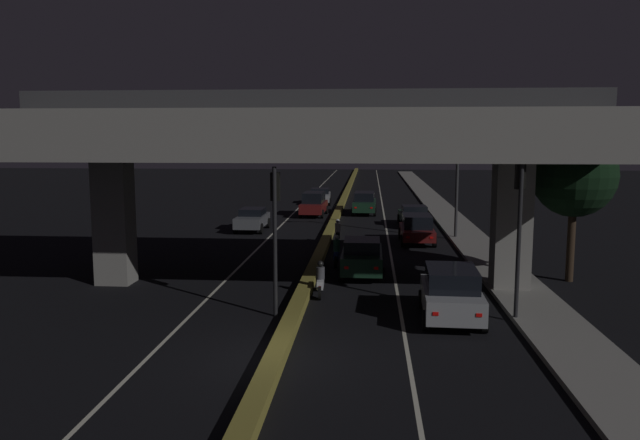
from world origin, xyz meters
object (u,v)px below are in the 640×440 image
(traffic_light_right_of_median, at_px, (519,209))
(car_dark_red_second_oncoming, at_px, (314,204))
(street_lamp, at_px, (451,169))
(pedestrian_on_sidewalk, at_px, (504,245))
(car_silver_lead, at_px, (451,293))
(car_grey_lead_oncoming, at_px, (252,219))
(motorcycle_white_filtering_near, at_px, (320,281))
(motorcycle_black_filtering_far, at_px, (338,233))
(car_dark_green_second, at_px, (362,257))
(car_dark_green_fourth, at_px, (414,216))
(car_dark_red_third, at_px, (417,228))
(car_silver_third_oncoming, at_px, (320,196))
(car_dark_green_fifth, at_px, (364,203))
(motorcycle_blue_filtering_mid, at_px, (337,252))
(traffic_light_left_of_median, at_px, (275,215))

(traffic_light_right_of_median, relative_size, car_dark_red_second_oncoming, 1.27)
(street_lamp, height_order, pedestrian_on_sidewalk, street_lamp)
(traffic_light_right_of_median, bearing_deg, car_silver_lead, -179.41)
(car_grey_lead_oncoming, distance_m, motorcycle_white_filtering_near, 17.24)
(car_silver_lead, xyz_separation_m, motorcycle_black_filtering_far, (-4.56, 14.60, -0.31))
(car_dark_green_second, bearing_deg, car_dark_green_fourth, -11.96)
(traffic_light_right_of_median, height_order, car_silver_lead, traffic_light_right_of_median)
(car_dark_red_third, height_order, car_dark_red_second_oncoming, car_dark_red_second_oncoming)
(street_lamp, height_order, car_dark_green_second, street_lamp)
(car_dark_green_fourth, bearing_deg, car_silver_third_oncoming, 26.54)
(car_dark_red_second_oncoming, relative_size, motorcycle_black_filtering_far, 2.29)
(car_silver_lead, bearing_deg, car_dark_red_second_oncoming, 16.51)
(traffic_light_right_of_median, distance_m, motorcycle_white_filtering_near, 7.95)
(traffic_light_right_of_median, distance_m, car_silver_third_oncoming, 37.02)
(street_lamp, distance_m, motorcycle_white_filtering_near, 15.77)
(car_dark_green_second, distance_m, car_dark_red_second_oncoming, 20.97)
(motorcycle_white_filtering_near, bearing_deg, pedestrian_on_sidewalk, -56.67)
(car_grey_lead_oncoming, relative_size, motorcycle_black_filtering_far, 2.10)
(car_grey_lead_oncoming, bearing_deg, motorcycle_black_filtering_far, 52.62)
(car_dark_green_fifth, xyz_separation_m, car_grey_lead_oncoming, (-7.18, -9.45, -0.13))
(car_silver_third_oncoming, distance_m, motorcycle_black_filtering_far, 21.29)
(street_lamp, bearing_deg, motorcycle_white_filtering_near, -115.61)
(street_lamp, xyz_separation_m, motorcycle_blue_filtering_mid, (-6.32, -8.06, -3.60))
(car_silver_third_oncoming, bearing_deg, car_dark_red_third, 17.08)
(street_lamp, height_order, motorcycle_white_filtering_near, street_lamp)
(car_dark_green_fifth, height_order, pedestrian_on_sidewalk, pedestrian_on_sidewalk)
(car_dark_green_fourth, distance_m, motorcycle_black_filtering_far, 9.00)
(car_dark_red_second_oncoming, distance_m, motorcycle_white_filtering_near, 24.35)
(traffic_light_right_of_median, distance_m, car_dark_red_third, 15.59)
(car_silver_lead, distance_m, car_grey_lead_oncoming, 21.73)
(street_lamp, bearing_deg, motorcycle_blue_filtering_mid, -128.07)
(car_grey_lead_oncoming, relative_size, motorcycle_white_filtering_near, 2.11)
(car_silver_lead, height_order, car_dark_green_fourth, car_silver_lead)
(car_silver_lead, bearing_deg, car_dark_green_fifth, 8.23)
(traffic_light_left_of_median, xyz_separation_m, traffic_light_right_of_median, (8.02, -0.00, 0.29))
(car_dark_red_third, relative_size, car_silver_third_oncoming, 1.01)
(car_silver_lead, distance_m, car_dark_green_fifth, 28.73)
(car_silver_lead, relative_size, motorcycle_black_filtering_far, 2.11)
(traffic_light_right_of_median, distance_m, car_silver_lead, 3.54)
(car_dark_green_second, xyz_separation_m, pedestrian_on_sidewalk, (6.56, 2.14, 0.22))
(traffic_light_right_of_median, height_order, car_silver_third_oncoming, traffic_light_right_of_median)
(pedestrian_on_sidewalk, bearing_deg, motorcycle_white_filtering_near, -144.51)
(traffic_light_left_of_median, height_order, street_lamp, street_lamp)
(car_silver_third_oncoming, bearing_deg, car_dark_green_fourth, 26.84)
(car_dark_green_fifth, height_order, motorcycle_black_filtering_far, car_dark_green_fifth)
(car_silver_lead, xyz_separation_m, motorcycle_white_filtering_near, (-4.60, 2.86, -0.34))
(car_silver_lead, relative_size, car_dark_green_second, 1.00)
(traffic_light_right_of_median, xyz_separation_m, car_dark_red_third, (-2.14, 15.17, -2.90))
(car_silver_third_oncoming, bearing_deg, car_grey_lead_oncoming, -12.86)
(motorcycle_white_filtering_near, relative_size, motorcycle_black_filtering_far, 1.00)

